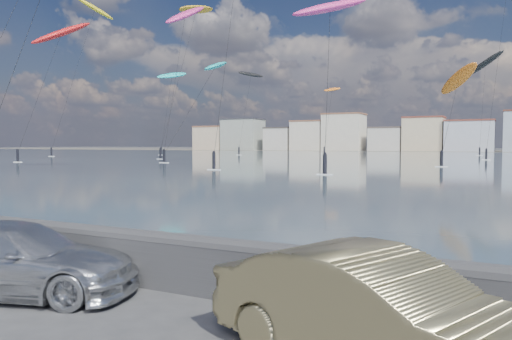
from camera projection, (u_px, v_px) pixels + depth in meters
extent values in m
cube|color=#374456|center=(471.00, 159.00, 88.52)|extent=(500.00, 177.00, 0.00)
cube|color=#4C473D|center=(489.00, 151.00, 185.41)|extent=(500.00, 60.00, 0.00)
cube|color=#28282B|center=(176.00, 267.00, 9.21)|extent=(400.00, 0.35, 0.90)
cylinder|color=#28282B|center=(176.00, 242.00, 9.18)|extent=(400.00, 0.36, 0.36)
cube|color=#CCB293|center=(212.00, 139.00, 222.72)|extent=(14.00, 11.00, 10.00)
cube|color=brown|center=(212.00, 127.00, 222.44)|extent=(14.28, 11.22, 0.60)
cube|color=gray|center=(243.00, 135.00, 215.71)|extent=(16.00, 12.00, 13.00)
cube|color=#2D2D33|center=(243.00, 119.00, 215.35)|extent=(16.32, 12.24, 0.60)
cube|color=beige|center=(280.00, 140.00, 207.99)|extent=(11.00, 10.00, 9.00)
cube|color=#383330|center=(280.00, 128.00, 207.74)|extent=(11.22, 10.20, 0.60)
cube|color=beige|center=(309.00, 136.00, 202.11)|extent=(13.00, 11.00, 11.50)
cube|color=brown|center=(309.00, 121.00, 201.79)|extent=(13.26, 11.22, 0.60)
cube|color=beige|center=(344.00, 133.00, 195.56)|extent=(15.00, 12.00, 14.00)
cube|color=brown|center=(344.00, 114.00, 195.18)|extent=(15.30, 12.24, 0.60)
cube|color=beige|center=(386.00, 140.00, 188.33)|extent=(12.00, 10.00, 8.50)
cube|color=#4C423D|center=(386.00, 128.00, 188.09)|extent=(12.24, 10.20, 0.60)
cube|color=beige|center=(424.00, 135.00, 182.20)|extent=(14.00, 11.00, 12.00)
cube|color=brown|center=(424.00, 118.00, 181.87)|extent=(14.28, 11.22, 0.60)
cube|color=#B2B7C6|center=(470.00, 137.00, 175.31)|extent=(16.00, 13.00, 10.50)
cube|color=brown|center=(470.00, 121.00, 175.02)|extent=(16.32, 13.26, 0.60)
imported|color=silver|center=(15.00, 259.00, 8.95)|extent=(4.81, 3.18, 1.29)
imported|color=tan|center=(376.00, 313.00, 5.86)|extent=(4.64, 3.01, 1.44)
ellipsoid|color=#19BFBF|center=(172.00, 75.00, 127.11)|extent=(4.76, 10.25, 3.83)
cube|color=white|center=(161.00, 155.00, 119.50)|extent=(1.40, 0.42, 0.08)
cylinder|color=black|center=(161.00, 151.00, 119.45)|extent=(0.36, 0.36, 1.70)
sphere|color=black|center=(161.00, 147.00, 119.40)|extent=(0.28, 0.28, 0.28)
cylinder|color=black|center=(167.00, 111.00, 123.27)|extent=(2.74, 8.39, 18.91)
ellipsoid|color=yellow|center=(95.00, 9.00, 115.79)|extent=(5.36, 10.57, 5.31)
cube|color=white|center=(52.00, 156.00, 106.85)|extent=(1.40, 0.42, 0.08)
cylinder|color=black|center=(51.00, 152.00, 106.80)|extent=(0.36, 0.36, 1.70)
sphere|color=black|center=(51.00, 148.00, 106.75)|extent=(0.28, 0.28, 0.28)
cylinder|color=black|center=(74.00, 77.00, 111.28)|extent=(0.99, 12.53, 32.84)
ellipsoid|color=#19BFBF|center=(216.00, 66.00, 78.33)|extent=(3.37, 7.88, 3.30)
cube|color=white|center=(164.00, 163.00, 70.87)|extent=(1.40, 0.42, 0.08)
cylinder|color=black|center=(164.00, 156.00, 70.82)|extent=(0.36, 0.36, 1.70)
sphere|color=black|center=(164.00, 150.00, 70.77)|extent=(0.28, 0.28, 0.28)
cylinder|color=black|center=(191.00, 108.00, 74.57)|extent=(2.36, 10.44, 13.68)
ellipsoid|color=orange|center=(332.00, 89.00, 146.87)|extent=(4.50, 8.39, 2.40)
cube|color=white|center=(324.00, 154.00, 132.66)|extent=(1.40, 0.42, 0.08)
cylinder|color=black|center=(324.00, 150.00, 132.61)|extent=(0.36, 0.36, 1.70)
sphere|color=black|center=(324.00, 147.00, 132.56)|extent=(0.28, 0.28, 0.28)
cylinder|color=black|center=(328.00, 118.00, 139.73)|extent=(2.97, 15.58, 17.46)
ellipsoid|color=#BF8C19|center=(196.00, 9.00, 97.27)|extent=(3.72, 10.95, 3.87)
cube|color=white|center=(160.00, 159.00, 88.06)|extent=(1.40, 0.42, 0.08)
cylinder|color=black|center=(160.00, 154.00, 88.01)|extent=(0.36, 0.36, 1.70)
sphere|color=black|center=(160.00, 149.00, 87.97)|extent=(0.28, 0.28, 0.28)
cylinder|color=black|center=(179.00, 77.00, 92.63)|extent=(0.11, 12.00, 27.64)
ellipsoid|color=#E5338C|center=(330.00, 7.00, 50.33)|extent=(7.47, 8.96, 3.74)
cube|color=white|center=(325.00, 174.00, 43.55)|extent=(1.40, 0.42, 0.08)
cylinder|color=black|center=(325.00, 164.00, 43.50)|extent=(0.36, 0.36, 1.70)
sphere|color=black|center=(325.00, 154.00, 43.46)|extent=(0.28, 0.28, 0.28)
cylinder|color=black|center=(328.00, 78.00, 46.91)|extent=(2.14, 7.54, 15.23)
ellipsoid|color=black|center=(485.00, 63.00, 122.86)|extent=(9.31, 4.39, 6.64)
cube|color=white|center=(479.00, 156.00, 113.46)|extent=(1.40, 0.42, 0.08)
cylinder|color=black|center=(480.00, 152.00, 113.42)|extent=(0.36, 0.36, 1.70)
sphere|color=black|center=(480.00, 148.00, 113.37)|extent=(0.28, 0.28, 0.28)
cylinder|color=black|center=(483.00, 105.00, 118.13)|extent=(0.39, 12.06, 21.33)
ellipsoid|color=#E5338C|center=(185.00, 15.00, 79.43)|extent=(3.37, 10.10, 5.60)
cube|color=white|center=(164.00, 163.00, 70.93)|extent=(1.40, 0.42, 0.08)
cylinder|color=black|center=(164.00, 156.00, 70.88)|extent=(0.36, 0.36, 1.70)
sphere|color=black|center=(164.00, 150.00, 70.83)|extent=(0.28, 0.28, 0.28)
cylinder|color=black|center=(175.00, 80.00, 75.15)|extent=(2.75, 9.57, 22.00)
ellipsoid|color=red|center=(62.00, 33.00, 81.26)|extent=(6.37, 10.77, 5.81)
cube|color=white|center=(18.00, 162.00, 73.30)|extent=(1.40, 0.42, 0.08)
cylinder|color=black|center=(18.00, 156.00, 73.26)|extent=(0.36, 0.36, 1.70)
sphere|color=black|center=(17.00, 150.00, 73.21)|extent=(0.28, 0.28, 0.28)
cylinder|color=black|center=(41.00, 90.00, 77.25)|extent=(1.10, 9.64, 19.51)
cylinder|color=black|center=(40.00, 1.00, 38.08)|extent=(1.06, 11.29, 24.70)
ellipsoid|color=orange|center=(458.00, 79.00, 71.59)|extent=(6.51, 6.31, 5.10)
cube|color=white|center=(441.00, 167.00, 58.44)|extent=(1.40, 0.42, 0.08)
cylinder|color=black|center=(442.00, 159.00, 58.39)|extent=(0.36, 0.36, 1.70)
sphere|color=black|center=(442.00, 151.00, 58.34)|extent=(0.28, 0.28, 0.28)
cylinder|color=black|center=(451.00, 113.00, 64.98)|extent=(0.43, 15.65, 10.76)
cube|color=white|center=(214.00, 170.00, 51.69)|extent=(1.40, 0.42, 0.08)
cylinder|color=black|center=(214.00, 161.00, 51.64)|extent=(0.36, 0.36, 1.70)
sphere|color=black|center=(214.00, 152.00, 51.59)|extent=(0.28, 0.28, 0.28)
cylinder|color=black|center=(230.00, 28.00, 55.53)|extent=(1.61, 9.68, 28.64)
ellipsoid|color=black|center=(251.00, 74.00, 132.68)|extent=(5.26, 9.73, 1.90)
cube|color=white|center=(239.00, 155.00, 120.09)|extent=(1.40, 0.42, 0.08)
cylinder|color=black|center=(239.00, 151.00, 120.04)|extent=(0.36, 0.36, 1.70)
sphere|color=black|center=(239.00, 147.00, 119.99)|extent=(0.28, 0.28, 0.28)
cylinder|color=black|center=(245.00, 110.00, 126.35)|extent=(3.69, 13.55, 19.90)
cube|color=white|center=(486.00, 160.00, 83.28)|extent=(1.40, 0.42, 0.08)
cylinder|color=black|center=(486.00, 154.00, 83.23)|extent=(0.36, 0.36, 1.70)
sphere|color=black|center=(486.00, 149.00, 83.18)|extent=(0.28, 0.28, 0.28)
cylinder|color=black|center=(498.00, 59.00, 84.90)|extent=(2.84, 7.10, 31.77)
cylinder|color=black|center=(6.00, 26.00, 42.47)|extent=(0.74, 11.01, 22.98)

